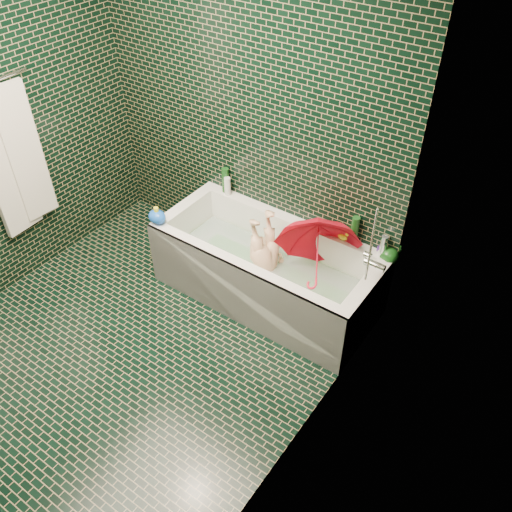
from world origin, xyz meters
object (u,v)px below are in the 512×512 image
Objects in this scene: rubber_duck at (344,235)px; bathtub at (266,276)px; bath_toy at (157,217)px; child at (267,266)px; umbrella at (317,255)px.

bathtub is at bearing -134.19° from rubber_duck.
child is at bearing 7.55° from bath_toy.
umbrella is at bearing 11.26° from bathtub.
umbrella is at bearing 114.46° from child.
rubber_duck is 0.70× the size of bath_toy.
child is at bearing 28.32° from bathtub.
rubber_duck is at bearing 57.56° from umbrella.
bathtub is 2.86× the size of umbrella.
child is 5.25× the size of bath_toy.
rubber_duck is at bearing 37.17° from bathtub.
bath_toy reaches higher than rubber_duck.
umbrella is 1.24m from bath_toy.
umbrella is 0.28m from rubber_duck.
rubber_duck is at bearing 141.06° from child.
umbrella is 3.64× the size of bath_toy.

